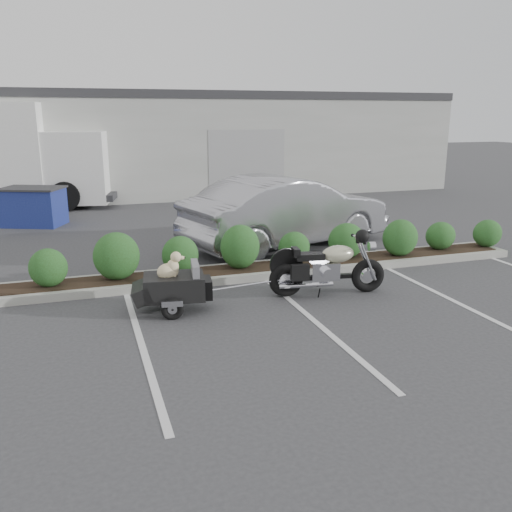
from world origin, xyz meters
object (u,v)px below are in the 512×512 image
object	(u,v)px
sedan	(287,212)
delivery_truck	(1,158)
motorcycle	(328,268)
dumpster	(33,206)
pet_trailer	(173,286)

from	to	relation	value
sedan	delivery_truck	distance (m)	11.35
delivery_truck	motorcycle	bearing A→B (deg)	-49.58
sedan	dumpster	xyz separation A→B (m)	(-6.06, 4.73, -0.30)
motorcycle	sedan	bearing A→B (deg)	88.19
pet_trailer	delivery_truck	world-z (taller)	delivery_truck
motorcycle	pet_trailer	xyz separation A→B (m)	(-2.78, 0.02, -0.06)
dumpster	pet_trailer	bearing A→B (deg)	-49.42
pet_trailer	motorcycle	bearing A→B (deg)	7.85
motorcycle	delivery_truck	world-z (taller)	delivery_truck
sedan	dumpster	bearing A→B (deg)	34.95
delivery_truck	pet_trailer	bearing A→B (deg)	-60.49
pet_trailer	dumpster	distance (m)	8.77
pet_trailer	delivery_truck	size ratio (longest dim) A/B	0.22
motorcycle	sedan	distance (m)	3.73
motorcycle	delivery_truck	xyz separation A→B (m)	(-6.59, 12.34, 1.20)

